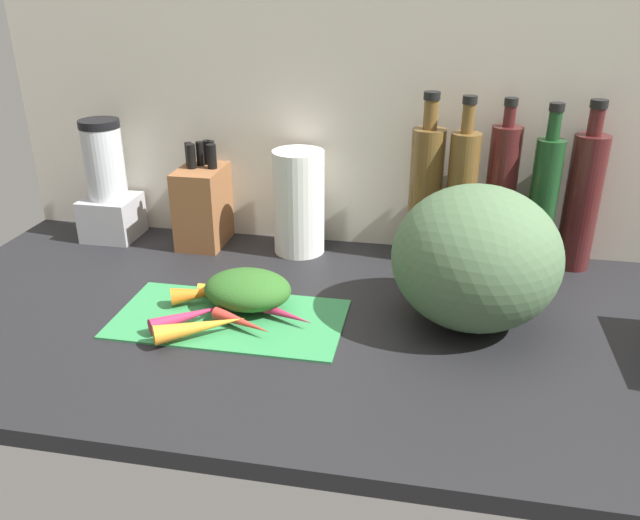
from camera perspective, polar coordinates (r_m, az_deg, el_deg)
name	(u,v)px	position (r cm, az deg, el deg)	size (l,w,h in cm)	color
ground_plane	(346,326)	(118.72, 2.40, -5.94)	(170.00, 80.00, 3.00)	black
wall_back	(375,115)	(143.65, 4.97, 12.86)	(170.00, 3.00, 60.00)	beige
cutting_board	(230,318)	(118.63, -8.14, -5.15)	(42.18, 22.14, 0.80)	#338C4C
carrot_0	(201,327)	(112.25, -10.70, -5.92)	(3.48, 3.48, 15.98)	orange
carrot_1	(284,314)	(115.62, -3.22, -4.89)	(2.26, 2.26, 12.27)	#B2264C
carrot_2	(200,293)	(123.74, -10.78, -2.95)	(3.37, 3.37, 10.62)	orange
carrot_3	(190,316)	(116.82, -11.60, -4.92)	(2.78, 2.78, 14.88)	#B2264C
carrot_4	(234,290)	(125.12, -7.71, -2.68)	(2.29, 2.29, 14.31)	orange
carrot_5	(252,289)	(124.31, -6.15, -2.62)	(2.92, 2.92, 12.52)	orange
carrot_6	(242,322)	(113.57, -7.01, -5.58)	(2.41, 2.41, 12.48)	red
carrot_greens_pile	(247,290)	(119.53, -6.56, -2.70)	(16.54, 12.72, 7.00)	#2D6023
winter_squash	(476,258)	(114.45, 13.82, 0.19)	(29.60, 28.88, 25.72)	#4C6B47
knife_block	(205,203)	(151.13, -10.32, 5.09)	(9.83, 17.09, 23.75)	brown
blender_appliance	(108,188)	(158.36, -18.53, 6.13)	(12.04, 12.04, 28.41)	#B2B2B7
paper_towel_roll	(299,202)	(142.26, -1.92, 5.20)	(11.43, 11.43, 23.48)	white
bottle_0	(425,192)	(139.31, 9.45, 6.05)	(7.13, 7.13, 36.68)	brown
bottle_1	(461,197)	(138.08, 12.55, 5.56)	(6.31, 6.31, 36.35)	brown
bottle_2	(500,194)	(141.33, 15.89, 5.74)	(6.45, 6.45, 35.71)	#471919
bottle_3	(543,201)	(141.07, 19.41, 5.01)	(5.82, 5.82, 35.28)	#19421E
bottle_4	(582,200)	(144.05, 22.51, 5.02)	(7.23, 7.23, 35.89)	#471919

